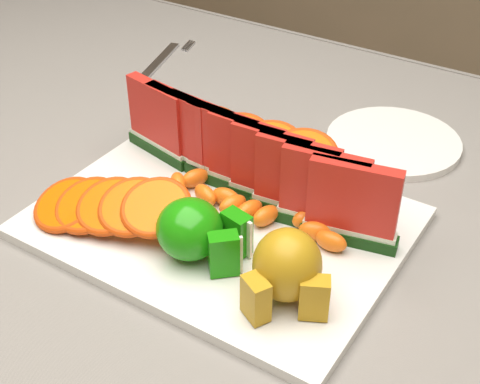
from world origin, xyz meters
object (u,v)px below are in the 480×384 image
at_px(side_plate, 393,142).
at_px(fork, 160,62).
at_px(platter, 221,222).
at_px(apple_cluster, 197,231).
at_px(pear_cluster, 287,269).

relative_size(side_plate, fork, 1.21).
bearing_deg(side_plate, fork, 175.53).
distance_m(platter, apple_cluster, 0.08).
relative_size(pear_cluster, fork, 0.48).
xyz_separation_m(platter, fork, (-0.33, 0.31, -0.00)).
bearing_deg(fork, side_plate, -4.47).
xyz_separation_m(apple_cluster, fork, (-0.34, 0.37, -0.04)).
bearing_deg(fork, platter, -42.94).
bearing_deg(fork, apple_cluster, -47.26).
height_order(side_plate, fork, side_plate).
bearing_deg(apple_cluster, fork, 132.74).
bearing_deg(platter, apple_cluster, -76.91).
relative_size(apple_cluster, pear_cluster, 1.15).
xyz_separation_m(platter, pear_cluster, (0.12, -0.07, 0.04)).
height_order(apple_cluster, fork, apple_cluster).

